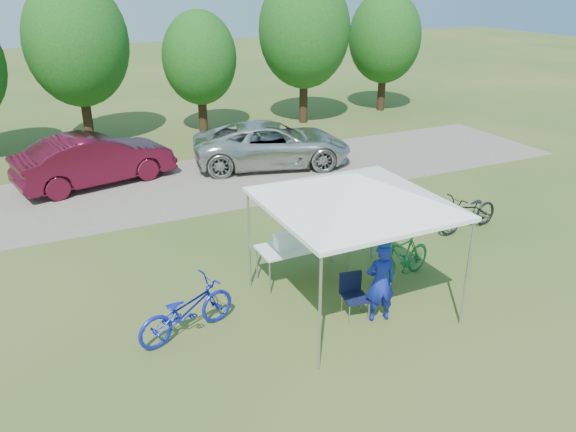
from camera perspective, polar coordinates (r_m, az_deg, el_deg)
name	(u,v)px	position (r m, az deg, el deg)	size (l,w,h in m)	color
ground	(349,304)	(11.30, 6.22, -8.84)	(100.00, 100.00, 0.00)	#2D5119
gravel_strip	(217,181)	(17.91, -7.19, 3.56)	(24.00, 5.00, 0.02)	gray
canopy	(355,177)	(10.16, 6.86, 3.96)	(4.53, 4.53, 3.00)	#A5A5AA
treeline	(153,46)	(22.79, -13.52, 16.44)	(24.89, 4.28, 6.30)	#382314
folding_table	(302,246)	(11.82, 1.48, -3.05)	(1.92, 0.80, 0.79)	white
folding_chair	(353,291)	(10.72, 6.64, -7.59)	(0.51, 0.53, 0.87)	black
cooler	(285,241)	(11.57, -0.32, -2.54)	(0.43, 0.30, 0.31)	white
ice_cream_cup	(319,241)	(11.91, 3.21, -2.50)	(0.07, 0.07, 0.05)	yellow
cyclist	(380,282)	(10.52, 9.37, -6.68)	(0.57, 0.38, 1.57)	#1321A0
bike_blue	(186,310)	(10.27, -10.29, -9.37)	(0.67, 1.93, 1.01)	#1520BB
bike_green	(402,257)	(12.10, 11.54, -4.14)	(0.48, 1.71, 1.02)	#176733
bike_dark	(469,212)	(14.85, 17.94, 0.38)	(0.66, 1.89, 0.99)	black
minivan	(272,144)	(19.09, -1.60, 7.32)	(2.44, 5.29, 1.47)	silver
sedan	(95,159)	(18.28, -19.01, 5.47)	(1.65, 4.72, 1.56)	#510D21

